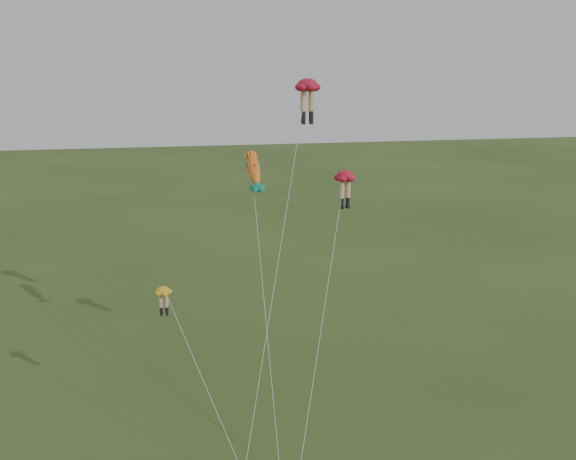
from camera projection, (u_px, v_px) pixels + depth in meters
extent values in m
ellipsoid|color=#B1122B|center=(307.00, 85.00, 39.95)|extent=(1.71, 1.71, 0.83)
cylinder|color=tan|center=(303.00, 101.00, 40.15)|extent=(0.37, 0.37, 1.27)
cylinder|color=black|center=(303.00, 116.00, 40.38)|extent=(0.29, 0.29, 0.63)
cube|color=black|center=(303.00, 123.00, 40.48)|extent=(0.22, 0.38, 0.18)
cylinder|color=tan|center=(311.00, 101.00, 40.24)|extent=(0.37, 0.37, 1.27)
cylinder|color=black|center=(311.00, 116.00, 40.47)|extent=(0.29, 0.29, 0.63)
cube|color=black|center=(311.00, 123.00, 40.57)|extent=(0.22, 0.38, 0.18)
cylinder|color=silver|center=(278.00, 264.00, 36.16)|extent=(6.15, 11.77, 20.21)
ellipsoid|color=#B1122B|center=(345.00, 176.00, 39.12)|extent=(1.70, 1.70, 0.70)
cylinder|color=tan|center=(342.00, 189.00, 39.23)|extent=(0.31, 0.31, 1.07)
cylinder|color=black|center=(342.00, 202.00, 39.43)|extent=(0.24, 0.24, 0.53)
cube|color=black|center=(342.00, 208.00, 39.51)|extent=(0.25, 0.34, 0.16)
cylinder|color=tan|center=(348.00, 189.00, 39.42)|extent=(0.31, 0.31, 1.07)
cylinder|color=black|center=(348.00, 201.00, 39.61)|extent=(0.24, 0.24, 0.53)
cube|color=black|center=(348.00, 207.00, 39.70)|extent=(0.25, 0.34, 0.16)
cylinder|color=silver|center=(323.00, 316.00, 35.77)|extent=(5.20, 9.66, 14.78)
ellipsoid|color=gold|center=(163.00, 291.00, 36.28)|extent=(1.05, 1.05, 0.51)
cylinder|color=tan|center=(161.00, 301.00, 36.40)|extent=(0.22, 0.22, 0.77)
cylinder|color=black|center=(161.00, 310.00, 36.55)|extent=(0.18, 0.18, 0.39)
cube|color=black|center=(162.00, 314.00, 36.61)|extent=(0.13, 0.23, 0.11)
cylinder|color=tan|center=(166.00, 300.00, 36.46)|extent=(0.22, 0.22, 0.77)
cylinder|color=black|center=(167.00, 310.00, 36.60)|extent=(0.18, 0.18, 0.39)
cube|color=black|center=(167.00, 314.00, 36.66)|extent=(0.13, 0.23, 0.11)
cylinder|color=silver|center=(204.00, 383.00, 34.34)|extent=(3.86, 7.09, 8.84)
ellipsoid|color=gold|center=(254.00, 168.00, 41.67)|extent=(1.02, 2.81, 2.58)
sphere|color=gold|center=(254.00, 168.00, 41.67)|extent=(0.95, 1.31, 1.27)
cone|color=#148470|center=(254.00, 168.00, 41.67)|extent=(0.75, 1.21, 1.21)
cone|color=#148470|center=(254.00, 168.00, 41.67)|extent=(0.75, 1.21, 1.21)
cone|color=#148470|center=(254.00, 168.00, 41.67)|extent=(0.43, 0.68, 0.68)
cone|color=#148470|center=(254.00, 168.00, 41.67)|extent=(0.43, 0.68, 0.68)
cone|color=red|center=(254.00, 168.00, 41.67)|extent=(0.47, 0.68, 0.67)
cylinder|color=silver|center=(265.00, 302.00, 38.17)|extent=(0.54, 11.04, 14.53)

